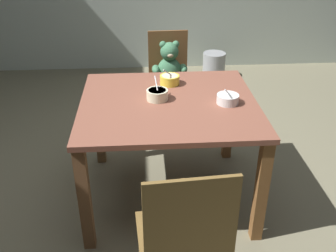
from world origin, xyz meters
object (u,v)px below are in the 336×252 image
(dining_table, at_px, (169,117))
(porridge_bowl_white_near_right, at_px, (228,99))
(metal_pail, at_px, (214,65))
(teddy_chair_far_center, at_px, (169,73))
(porridge_bowl_yellow_far_center, at_px, (170,80))
(porridge_bowl_cream_center, at_px, (157,94))
(teddy_chair_near_front, at_px, (184,230))

(dining_table, bearing_deg, porridge_bowl_white_near_right, -7.62)
(dining_table, distance_m, metal_pail, 2.30)
(teddy_chair_far_center, height_order, metal_pail, teddy_chair_far_center)
(porridge_bowl_yellow_far_center, xyz_separation_m, porridge_bowl_cream_center, (-0.09, -0.24, 0.00))
(porridge_bowl_yellow_far_center, bearing_deg, porridge_bowl_white_near_right, -44.16)
(porridge_bowl_yellow_far_center, relative_size, metal_pail, 0.45)
(teddy_chair_far_center, relative_size, porridge_bowl_cream_center, 6.06)
(porridge_bowl_white_near_right, relative_size, metal_pail, 0.47)
(teddy_chair_near_front, bearing_deg, teddy_chair_far_center, -6.58)
(porridge_bowl_white_near_right, bearing_deg, dining_table, 172.38)
(teddy_chair_near_front, bearing_deg, dining_table, -4.35)
(porridge_bowl_white_near_right, bearing_deg, porridge_bowl_yellow_far_center, 135.84)
(porridge_bowl_cream_center, relative_size, metal_pail, 0.49)
(dining_table, relative_size, metal_pail, 3.75)
(teddy_chair_far_center, relative_size, metal_pail, 3.00)
(porridge_bowl_yellow_far_center, distance_m, metal_pail, 2.08)
(porridge_bowl_white_near_right, height_order, metal_pail, porridge_bowl_white_near_right)
(dining_table, distance_m, teddy_chair_near_front, 0.93)
(porridge_bowl_cream_center, bearing_deg, dining_table, -27.52)
(teddy_chair_far_center, height_order, teddy_chair_near_front, teddy_chair_near_front)
(porridge_bowl_white_near_right, distance_m, metal_pail, 2.30)
(teddy_chair_near_front, height_order, porridge_bowl_cream_center, teddy_chair_near_front)
(porridge_bowl_yellow_far_center, bearing_deg, porridge_bowl_cream_center, -111.62)
(porridge_bowl_white_near_right, xyz_separation_m, porridge_bowl_cream_center, (-0.42, 0.08, 0.00))
(teddy_chair_near_front, distance_m, porridge_bowl_white_near_right, 0.97)
(dining_table, relative_size, porridge_bowl_white_near_right, 7.96)
(teddy_chair_near_front, relative_size, metal_pail, 3.17)
(teddy_chair_far_center, bearing_deg, teddy_chair_near_front, -4.48)
(teddy_chair_far_center, height_order, porridge_bowl_white_near_right, teddy_chair_far_center)
(teddy_chair_far_center, relative_size, porridge_bowl_white_near_right, 6.37)
(metal_pail, bearing_deg, teddy_chair_far_center, -116.40)
(dining_table, xyz_separation_m, metal_pail, (0.69, 2.15, -0.46))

